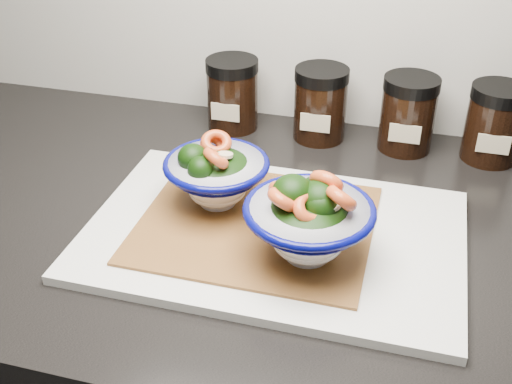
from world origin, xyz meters
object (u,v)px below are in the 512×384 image
(spice_jar_a, at_px, (232,94))
(spice_jar_d, at_px, (494,123))
(spice_jar_b, at_px, (320,104))
(bowl_left, at_px, (215,175))
(cutting_board, at_px, (274,235))
(bowl_right, at_px, (309,220))
(spice_jar_c, at_px, (408,114))

(spice_jar_a, distance_m, spice_jar_d, 0.39)
(spice_jar_b, bearing_deg, bowl_left, -109.90)
(cutting_board, xyz_separation_m, spice_jar_d, (0.26, 0.28, 0.05))
(bowl_right, height_order, spice_jar_c, bowl_right)
(cutting_board, relative_size, spice_jar_b, 3.98)
(bowl_left, distance_m, spice_jar_a, 0.25)
(cutting_board, distance_m, spice_jar_d, 0.38)
(bowl_left, height_order, spice_jar_d, spice_jar_d)
(bowl_left, height_order, spice_jar_b, spice_jar_b)
(spice_jar_b, xyz_separation_m, spice_jar_d, (0.25, 0.00, 0.00))
(bowl_right, relative_size, spice_jar_b, 1.30)
(spice_jar_a, distance_m, spice_jar_c, 0.27)
(spice_jar_c, relative_size, spice_jar_d, 1.00)
(bowl_left, height_order, spice_jar_a, spice_jar_a)
(spice_jar_c, xyz_separation_m, spice_jar_d, (0.12, 0.00, 0.00))
(spice_jar_a, distance_m, spice_jar_b, 0.14)
(spice_jar_c, bearing_deg, bowl_right, -105.00)
(bowl_left, relative_size, spice_jar_d, 1.18)
(spice_jar_b, relative_size, spice_jar_d, 1.00)
(cutting_board, bearing_deg, bowl_right, -38.93)
(bowl_left, distance_m, spice_jar_b, 0.26)
(spice_jar_a, relative_size, spice_jar_b, 1.00)
(spice_jar_b, bearing_deg, bowl_right, -81.78)
(spice_jar_a, xyz_separation_m, spice_jar_b, (0.14, 0.00, 0.00))
(spice_jar_d, bearing_deg, spice_jar_b, 180.00)
(spice_jar_a, bearing_deg, bowl_right, -59.69)
(bowl_left, bearing_deg, cutting_board, -22.90)
(spice_jar_d, bearing_deg, spice_jar_c, 180.00)
(cutting_board, distance_m, spice_jar_a, 0.31)
(bowl_left, relative_size, spice_jar_c, 1.18)
(spice_jar_d, bearing_deg, spice_jar_a, 180.00)
(spice_jar_c, bearing_deg, spice_jar_d, 0.00)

